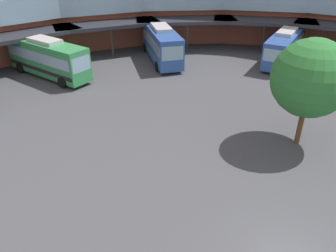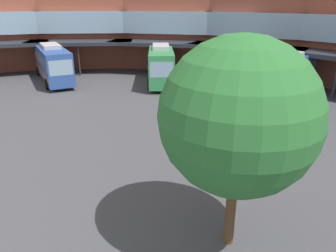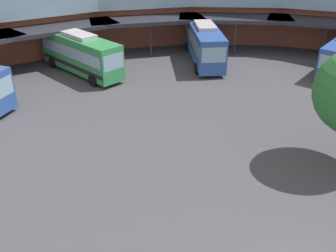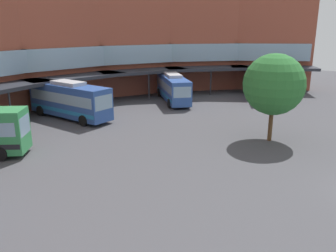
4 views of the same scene
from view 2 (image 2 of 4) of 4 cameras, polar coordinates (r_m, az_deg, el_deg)
bus_2 at (r=34.80m, az=-1.26°, el=11.02°), size 7.39×9.94×3.97m
bus_3 at (r=30.95m, az=20.00°, el=8.45°), size 4.15×10.75×3.98m
bus_5 at (r=37.52m, az=-19.82°, el=10.55°), size 10.34×7.95×3.97m
plaza_tree at (r=10.30m, az=12.41°, el=1.57°), size 5.12×5.12×7.44m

